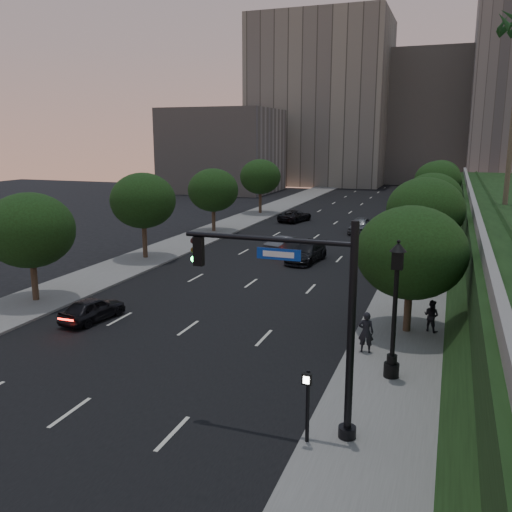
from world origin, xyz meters
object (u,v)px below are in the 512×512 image
at_px(street_lamp, 394,316).
at_px(pedestrian_c, 426,278).
at_px(pedestrian_b, 431,316).
at_px(sedan_far_right, 360,225).
at_px(traffic_signal_mast, 316,326).
at_px(sedan_far_left, 295,216).
at_px(sedan_near_right, 306,253).
at_px(pedestrian_a, 366,332).
at_px(sedan_near_left, 93,309).
at_px(sedan_mid_left, 287,245).

bearing_deg(street_lamp, pedestrian_c, 87.01).
relative_size(street_lamp, pedestrian_c, 2.95).
relative_size(pedestrian_b, pedestrian_c, 0.82).
bearing_deg(pedestrian_b, sedan_far_right, -48.10).
height_order(traffic_signal_mast, street_lamp, traffic_signal_mast).
bearing_deg(sedan_far_left, traffic_signal_mast, 121.18).
bearing_deg(pedestrian_c, pedestrian_b, 76.67).
height_order(traffic_signal_mast, sedan_near_right, traffic_signal_mast).
height_order(sedan_far_right, pedestrian_a, pedestrian_a).
height_order(sedan_far_right, pedestrian_c, pedestrian_c).
bearing_deg(pedestrian_c, traffic_signal_mast, 63.50).
relative_size(sedan_far_left, pedestrian_b, 3.02).
bearing_deg(pedestrian_b, pedestrian_a, 80.99).
relative_size(traffic_signal_mast, sedan_near_right, 1.43).
distance_m(traffic_signal_mast, sedan_far_left, 44.89).
relative_size(sedan_near_left, sedan_far_left, 0.79).
relative_size(traffic_signal_mast, pedestrian_a, 3.84).
xyz_separation_m(sedan_near_left, sedan_far_right, (8.73, 31.23, 0.14)).
bearing_deg(pedestrian_a, sedan_far_left, -73.67).
bearing_deg(pedestrian_b, sedan_far_left, -37.76).
height_order(traffic_signal_mast, pedestrian_b, traffic_signal_mast).
bearing_deg(traffic_signal_mast, sedan_near_left, 152.91).
xyz_separation_m(pedestrian_a, pedestrian_b, (2.57, 3.69, -0.13)).
height_order(sedan_mid_left, sedan_near_right, sedan_mid_left).
distance_m(sedan_mid_left, sedan_near_right, 3.35).
bearing_deg(sedan_near_right, pedestrian_c, -27.24).
bearing_deg(sedan_near_right, sedan_near_left, -104.98).
relative_size(sedan_far_right, pedestrian_b, 2.92).
distance_m(sedan_near_left, sedan_mid_left, 19.95).
bearing_deg(pedestrian_b, pedestrian_c, -59.27).
bearing_deg(sedan_near_left, sedan_far_left, -82.56).
distance_m(sedan_mid_left, sedan_far_left, 17.15).
height_order(pedestrian_b, pedestrian_c, pedestrian_c).
height_order(traffic_signal_mast, sedan_far_right, traffic_signal_mast).
bearing_deg(pedestrian_c, street_lamp, 68.82).
distance_m(traffic_signal_mast, street_lamp, 5.41).
bearing_deg(sedan_mid_left, pedestrian_b, 146.51).
bearing_deg(sedan_far_right, traffic_signal_mast, -81.52).
height_order(sedan_mid_left, sedan_far_left, sedan_mid_left).
relative_size(street_lamp, pedestrian_a, 3.08).
bearing_deg(traffic_signal_mast, sedan_far_left, 106.58).
relative_size(sedan_far_right, pedestrian_a, 2.50).
relative_size(sedan_far_left, pedestrian_c, 2.48).
xyz_separation_m(sedan_near_right, sedan_far_right, (1.77, 14.31, 0.07)).
bearing_deg(pedestrian_a, pedestrian_b, -128.99).
height_order(sedan_far_left, pedestrian_c, pedestrian_c).
relative_size(pedestrian_a, pedestrian_c, 0.96).
bearing_deg(traffic_signal_mast, street_lamp, 68.97).
distance_m(sedan_near_left, pedestrian_a, 14.00).
xyz_separation_m(sedan_mid_left, pedestrian_b, (11.86, -15.44, 0.19)).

